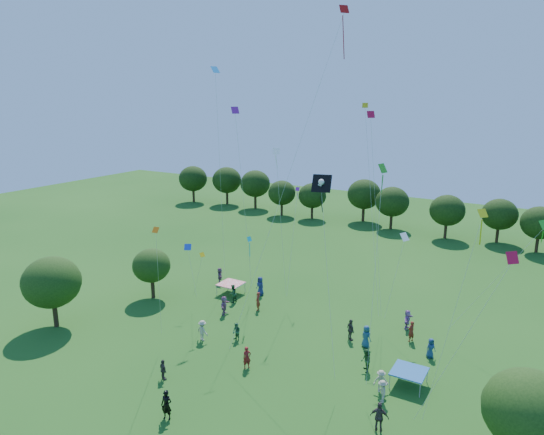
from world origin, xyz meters
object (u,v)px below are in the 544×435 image
Objects in this scene: near_tree_east at (529,411)px; tent_blue at (409,371)px; pirate_kite at (322,186)px; red_high_kite at (321,82)px; near_tree_west at (52,282)px; man_in_black at (166,405)px; near_tree_north at (151,266)px; tent_red_stripe at (231,284)px.

tent_blue is (-7.15, 5.24, -2.83)m from near_tree_east.
pirate_kite is 0.53× the size of red_high_kite.
near_tree_west is 24.36m from pirate_kite.
pirate_kite is at bearing 162.66° from near_tree_east.
man_in_black is 0.08× the size of red_high_kite.
near_tree_north is 2.24× the size of tent_blue.
pirate_kite is (19.10, -3.28, 9.98)m from near_tree_north.
tent_red_stripe is 0.09× the size of red_high_kite.
tent_red_stripe is 1.00× the size of tent_blue.
near_tree_north is 0.20× the size of red_high_kite.
near_tree_east is at bearing -17.34° from pirate_kite.
near_tree_north is at bearing 167.06° from near_tree_east.
red_high_kite is (19.78, 9.52, 16.02)m from near_tree_west.
red_high_kite reaches higher than man_in_black.
tent_blue is (25.40, -2.24, -2.25)m from near_tree_north.
near_tree_east is 2.68× the size of tent_blue.
man_in_black is at bearing -43.75° from near_tree_north.
man_in_black is at bearing -163.17° from near_tree_east.
near_tree_west is at bearing -166.09° from pirate_kite.
man_in_black is at bearing -103.10° from red_high_kite.
near_tree_east is 2.68× the size of tent_red_stripe.
near_tree_west is 9.15m from near_tree_north.
red_high_kite reaches higher than near_tree_east.
tent_blue is 0.17× the size of pirate_kite.
near_tree_east is at bearing -36.24° from tent_blue.
near_tree_north is at bearing -142.48° from tent_red_stripe.
tent_red_stripe and tent_blue have the same top height.
pirate_kite is (-6.31, -1.04, 12.23)m from tent_blue.
near_tree_north is at bearing 72.34° from near_tree_west.
red_high_kite reaches higher than tent_red_stripe.
near_tree_north reaches higher than tent_red_stripe.
pirate_kite reaches higher than tent_red_stripe.
near_tree_west reaches higher than tent_blue.
near_tree_west reaches higher than man_in_black.
red_high_kite reaches higher than pirate_kite.
near_tree_west is 2.79× the size of tent_red_stripe.
near_tree_west is 3.25× the size of man_in_black.
tent_red_stripe is at bearing 99.84° from man_in_black.
near_tree_north reaches higher than tent_blue.
near_tree_east reaches higher than tent_blue.
tent_red_stripe is 20.59m from tent_blue.
man_in_black is (13.75, -13.17, -2.34)m from near_tree_north.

